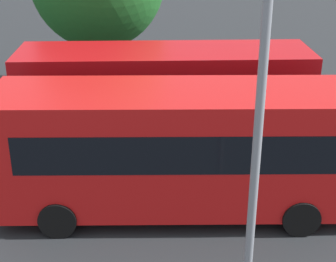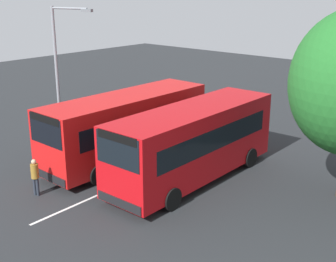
{
  "view_description": "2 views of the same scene",
  "coord_description": "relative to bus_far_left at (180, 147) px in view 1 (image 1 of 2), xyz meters",
  "views": [
    {
      "loc": [
        -0.1,
        -13.66,
        7.35
      ],
      "look_at": [
        0.14,
        0.38,
        1.26
      ],
      "focal_mm": 54.99,
      "sensor_mm": 36.0,
      "label": 1
    },
    {
      "loc": [
        15.12,
        13.76,
        8.34
      ],
      "look_at": [
        -1.33,
        -0.73,
        1.37
      ],
      "focal_mm": 48.81,
      "sensor_mm": 36.0,
      "label": 2
    }
  ],
  "objects": [
    {
      "name": "lane_stripe_outer_left",
      "position": [
        -0.4,
        1.92,
        -1.81
      ],
      "size": [
        14.64,
        0.43,
        0.01
      ],
      "primitive_type": "cube",
      "rotation": [
        0.0,
        0.0,
        0.02
      ],
      "color": "silver",
      "rests_on": "ground"
    },
    {
      "name": "bus_center_left",
      "position": [
        -0.32,
        3.92,
        0.0
      ],
      "size": [
        9.27,
        2.8,
        3.31
      ],
      "rotation": [
        0.0,
        0.0,
        0.02
      ],
      "color": "#B70C11",
      "rests_on": "ground"
    },
    {
      "name": "street_lamp",
      "position": [
        1.09,
        -3.6,
        2.48
      ],
      "size": [
        0.79,
        2.38,
        7.43
      ],
      "rotation": [
        0.0,
        0.0,
        1.83
      ],
      "color": "gray",
      "rests_on": "ground"
    },
    {
      "name": "bus_far_left",
      "position": [
        0.0,
        0.0,
        0.0
      ],
      "size": [
        9.24,
        2.71,
        3.31
      ],
      "rotation": [
        0.0,
        0.0,
        -0.01
      ],
      "color": "red",
      "rests_on": "ground"
    },
    {
      "name": "ground_plane",
      "position": [
        -0.4,
        1.92,
        -1.81
      ],
      "size": [
        70.87,
        70.87,
        0.0
      ],
      "primitive_type": "plane",
      "color": "#232628"
    }
  ]
}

